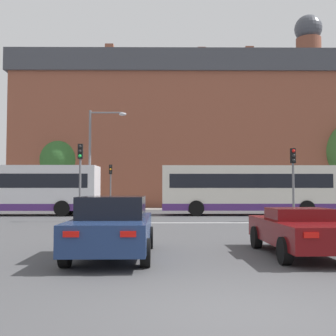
% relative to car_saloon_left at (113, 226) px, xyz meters
% --- Properties ---
extents(ground_plane, '(400.00, 400.00, 0.00)m').
position_rel_car_saloon_left_xyz_m(ground_plane, '(2.43, -4.93, -0.78)').
color(ground_plane, '#474749').
extents(stop_line_strip, '(9.16, 0.30, 0.01)m').
position_rel_car_saloon_left_xyz_m(stop_line_strip, '(2.43, 10.73, -0.78)').
color(stop_line_strip, silver).
rests_on(stop_line_strip, ground_plane).
extents(far_pavement, '(70.18, 2.50, 0.01)m').
position_rel_car_saloon_left_xyz_m(far_pavement, '(2.43, 25.67, -0.78)').
color(far_pavement, '#A09B91').
rests_on(far_pavement, ground_plane).
extents(brick_civic_building, '(38.68, 12.62, 20.70)m').
position_rel_car_saloon_left_xyz_m(brick_civic_building, '(5.68, 34.12, 6.84)').
color(brick_civic_building, brown).
rests_on(brick_civic_building, ground_plane).
extents(car_saloon_left, '(2.03, 4.74, 1.54)m').
position_rel_car_saloon_left_xyz_m(car_saloon_left, '(0.00, 0.00, 0.00)').
color(car_saloon_left, navy).
rests_on(car_saloon_left, ground_plane).
extents(car_roadster_right, '(2.00, 4.44, 1.23)m').
position_rel_car_saloon_left_xyz_m(car_roadster_right, '(4.90, 0.20, -0.13)').
color(car_roadster_right, '#600C0F').
rests_on(car_roadster_right, ground_plane).
extents(bus_crossing_lead, '(11.39, 2.75, 3.25)m').
position_rel_car_saloon_left_xyz_m(bus_crossing_lead, '(6.86, 17.18, 0.96)').
color(bus_crossing_lead, silver).
rests_on(bus_crossing_lead, ground_plane).
extents(bus_crossing_trailing, '(10.71, 2.73, 3.25)m').
position_rel_car_saloon_left_xyz_m(bus_crossing_trailing, '(-8.46, 17.01, 0.96)').
color(bus_crossing_trailing, silver).
rests_on(bus_crossing_trailing, ground_plane).
extents(traffic_light_far_right, '(0.26, 0.31, 3.72)m').
position_rel_car_saloon_left_xyz_m(traffic_light_far_right, '(8.43, 24.64, 1.74)').
color(traffic_light_far_right, slate).
rests_on(traffic_light_far_right, ground_plane).
extents(traffic_light_near_left, '(0.26, 0.31, 4.14)m').
position_rel_car_saloon_left_xyz_m(traffic_light_near_left, '(-3.19, 11.59, 2.01)').
color(traffic_light_near_left, slate).
rests_on(traffic_light_near_left, ground_plane).
extents(traffic_light_near_right, '(0.26, 0.31, 3.91)m').
position_rel_car_saloon_left_xyz_m(traffic_light_near_right, '(8.20, 11.54, 1.86)').
color(traffic_light_near_right, slate).
rests_on(traffic_light_near_right, ground_plane).
extents(traffic_light_far_left, '(0.26, 0.31, 3.80)m').
position_rel_car_saloon_left_xyz_m(traffic_light_far_left, '(-3.30, 25.06, 1.79)').
color(traffic_light_far_left, slate).
rests_on(traffic_light_far_left, ground_plane).
extents(street_lamp_junction, '(2.51, 0.36, 7.00)m').
position_rel_car_saloon_left_xyz_m(street_lamp_junction, '(-3.23, 17.19, 3.55)').
color(street_lamp_junction, slate).
rests_on(street_lamp_junction, ground_plane).
extents(pedestrian_waiting, '(0.45, 0.32, 1.74)m').
position_rel_car_saloon_left_xyz_m(pedestrian_waiting, '(1.53, 26.26, 0.24)').
color(pedestrian_waiting, brown).
rests_on(pedestrian_waiting, ground_plane).
extents(tree_by_building, '(4.35, 4.35, 6.73)m').
position_rel_car_saloon_left_xyz_m(tree_by_building, '(-8.61, 29.44, 3.65)').
color(tree_by_building, '#4C3823').
rests_on(tree_by_building, ground_plane).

